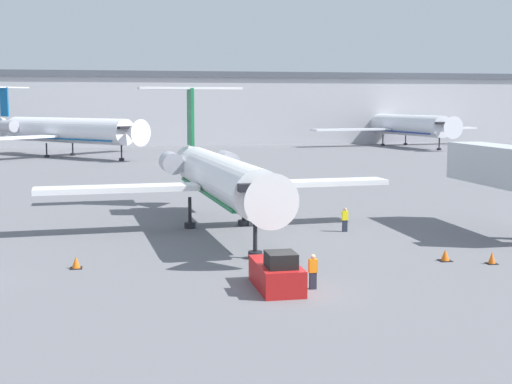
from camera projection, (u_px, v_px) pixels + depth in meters
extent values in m
plane|color=slate|center=(291.00, 292.00, 32.75)|extent=(600.00, 600.00, 0.00)
cube|color=#B2B2B7|center=(151.00, 111.00, 148.65)|extent=(180.00, 16.00, 13.68)
cube|color=#4C515B|center=(150.00, 75.00, 147.72)|extent=(180.00, 16.80, 1.20)
cylinder|color=white|center=(221.00, 178.00, 47.98)|extent=(4.16, 20.02, 2.94)
cone|color=white|center=(266.00, 199.00, 37.32)|extent=(3.08, 2.53, 2.94)
cube|color=black|center=(261.00, 187.00, 38.16)|extent=(2.54, 0.85, 0.44)
cone|color=white|center=(192.00, 164.00, 59.07)|extent=(2.84, 3.40, 2.65)
cube|color=#19723F|center=(222.00, 192.00, 48.10)|extent=(3.74, 18.02, 0.20)
cube|color=white|center=(313.00, 183.00, 50.76)|extent=(10.91, 2.87, 0.36)
cube|color=white|center=(117.00, 189.00, 47.28)|extent=(10.91, 2.87, 0.36)
cylinder|color=#ADADB7|center=(227.00, 162.00, 56.51)|extent=(1.79, 2.79, 1.63)
cylinder|color=#ADADB7|center=(171.00, 163.00, 55.39)|extent=(1.79, 2.79, 1.63)
cube|color=#19723F|center=(191.00, 117.00, 59.21)|extent=(0.37, 2.21, 4.73)
cube|color=white|center=(190.00, 88.00, 58.92)|extent=(8.60, 2.32, 0.20)
cylinder|color=black|center=(255.00, 239.00, 39.73)|extent=(0.24, 0.24, 2.17)
cylinder|color=black|center=(255.00, 255.00, 39.84)|extent=(0.80, 0.80, 0.40)
cylinder|color=black|center=(190.00, 213.00, 49.34)|extent=(0.24, 0.24, 2.17)
cylinder|color=black|center=(190.00, 225.00, 49.45)|extent=(0.80, 0.80, 0.40)
cylinder|color=black|center=(243.00, 211.00, 50.32)|extent=(0.24, 0.24, 2.17)
cylinder|color=black|center=(243.00, 223.00, 50.43)|extent=(0.80, 0.80, 0.40)
cube|color=#B21919|center=(276.00, 276.00, 33.31)|extent=(1.88, 4.08, 1.22)
cube|color=black|center=(281.00, 260.00, 32.32)|extent=(1.32, 1.47, 0.70)
cube|color=black|center=(268.00, 270.00, 35.24)|extent=(1.70, 0.30, 0.73)
cube|color=#232838|center=(313.00, 281.00, 33.25)|extent=(0.32, 0.20, 0.79)
cube|color=orange|center=(313.00, 266.00, 33.16)|extent=(0.40, 0.24, 0.63)
sphere|color=tan|center=(313.00, 257.00, 33.10)|extent=(0.23, 0.23, 0.23)
cube|color=#232838|center=(345.00, 226.00, 48.06)|extent=(0.32, 0.20, 0.79)
cube|color=yellow|center=(345.00, 216.00, 47.97)|extent=(0.40, 0.24, 0.62)
sphere|color=tan|center=(345.00, 209.00, 47.92)|extent=(0.23, 0.23, 0.23)
cube|color=black|center=(76.00, 268.00, 37.41)|extent=(0.62, 0.62, 0.04)
cone|color=orange|center=(76.00, 262.00, 37.37)|extent=(0.45, 0.45, 0.61)
cube|color=black|center=(445.00, 261.00, 39.20)|extent=(0.66, 0.66, 0.04)
cone|color=orange|center=(445.00, 255.00, 39.16)|extent=(0.47, 0.47, 0.62)
cube|color=black|center=(492.00, 264.00, 38.48)|extent=(0.55, 0.55, 0.04)
cone|color=orange|center=(492.00, 258.00, 38.44)|extent=(0.39, 0.39, 0.62)
cylinder|color=silver|center=(400.00, 125.00, 142.77)|extent=(8.27, 29.94, 4.05)
cone|color=silver|center=(448.00, 127.00, 127.38)|extent=(4.48, 3.79, 4.05)
cube|color=black|center=(444.00, 123.00, 128.51)|extent=(3.51, 1.19, 0.44)
cone|color=silver|center=(360.00, 122.00, 158.73)|extent=(4.25, 4.94, 3.65)
cube|color=navy|center=(400.00, 131.00, 142.93)|extent=(7.44, 26.95, 0.20)
cube|color=silver|center=(439.00, 128.00, 147.66)|extent=(16.62, 5.51, 0.36)
cube|color=silver|center=(351.00, 130.00, 140.89)|extent=(16.62, 5.51, 0.36)
cylinder|color=#ADADB7|center=(382.00, 121.00, 155.33)|extent=(2.41, 3.26, 2.00)
cylinder|color=#ADADB7|center=(358.00, 121.00, 153.39)|extent=(2.41, 3.26, 2.00)
cube|color=navy|center=(358.00, 102.00, 159.00)|extent=(0.55, 2.21, 5.00)
cube|color=silver|center=(359.00, 91.00, 158.68)|extent=(9.17, 3.07, 0.20)
cylinder|color=black|center=(439.00, 144.00, 130.23)|extent=(0.24, 0.24, 2.25)
cylinder|color=black|center=(439.00, 149.00, 130.34)|extent=(0.80, 0.80, 0.40)
cylinder|color=black|center=(383.00, 140.00, 144.24)|extent=(0.24, 0.24, 2.25)
cylinder|color=black|center=(383.00, 145.00, 144.35)|extent=(0.80, 0.80, 0.40)
cylinder|color=black|center=(406.00, 140.00, 145.99)|extent=(0.24, 0.24, 2.25)
cylinder|color=black|center=(405.00, 144.00, 146.10)|extent=(0.80, 0.80, 0.40)
cylinder|color=white|center=(67.00, 130.00, 113.61)|extent=(21.06, 22.67, 3.99)
cone|color=white|center=(133.00, 133.00, 104.70)|extent=(5.10, 5.05, 3.99)
cube|color=black|center=(127.00, 128.00, 105.37)|extent=(2.99, 2.80, 0.44)
cone|color=white|center=(8.00, 128.00, 122.87)|extent=(5.61, 5.67, 3.59)
cube|color=#0C5999|center=(67.00, 138.00, 113.77)|extent=(18.96, 20.40, 0.20)
cube|color=white|center=(105.00, 134.00, 121.74)|extent=(12.63, 11.86, 0.36)
cube|color=white|center=(13.00, 138.00, 107.29)|extent=(12.63, 11.86, 0.36)
cylinder|color=#ADADB7|center=(38.00, 125.00, 122.55)|extent=(3.50, 3.57, 2.00)
cylinder|color=#ADADB7|center=(9.00, 126.00, 117.93)|extent=(3.50, 3.57, 2.00)
cube|color=#0C5999|center=(4.00, 102.00, 122.83)|extent=(1.65, 1.79, 5.00)
cube|color=white|center=(4.00, 87.00, 122.52)|extent=(7.88, 7.38, 0.20)
cylinder|color=black|center=(122.00, 153.00, 106.63)|extent=(0.24, 0.24, 2.29)
cylinder|color=black|center=(122.00, 159.00, 106.74)|extent=(0.80, 0.80, 0.40)
cylinder|color=black|center=(47.00, 150.00, 113.08)|extent=(0.24, 0.24, 2.29)
cylinder|color=black|center=(47.00, 156.00, 113.20)|extent=(0.80, 0.80, 0.40)
cylinder|color=black|center=(73.00, 149.00, 117.22)|extent=(0.24, 0.24, 2.29)
cylinder|color=black|center=(73.00, 154.00, 117.34)|extent=(0.80, 0.80, 0.40)
cube|color=#B2B7BC|center=(499.00, 165.00, 47.82)|extent=(2.60, 9.89, 2.60)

